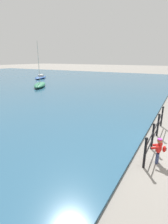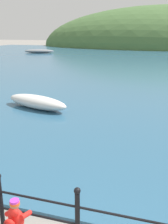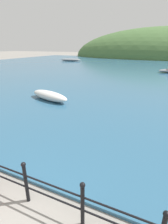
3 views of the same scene
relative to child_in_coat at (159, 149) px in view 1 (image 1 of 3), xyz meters
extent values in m
cylinder|color=black|center=(-0.57, 0.40, -0.06)|extent=(0.09, 0.09, 1.10)
sphere|color=black|center=(-0.57, 0.40, 0.54)|extent=(0.12, 0.12, 0.12)
cylinder|color=black|center=(1.01, 0.40, -0.06)|extent=(0.09, 0.09, 1.10)
sphere|color=black|center=(1.01, 0.40, 0.54)|extent=(0.12, 0.12, 0.12)
cylinder|color=black|center=(2.58, 0.40, -0.06)|extent=(0.09, 0.09, 1.10)
sphere|color=black|center=(2.58, 0.40, 0.54)|extent=(0.12, 0.12, 0.12)
cylinder|color=black|center=(4.16, 0.40, -0.06)|extent=(0.09, 0.09, 1.10)
sphere|color=black|center=(4.16, 0.40, 0.54)|extent=(0.12, 0.12, 0.12)
cylinder|color=black|center=(1.79, 0.40, 0.21)|extent=(4.73, 0.04, 0.04)
cylinder|color=black|center=(1.79, 0.40, -0.16)|extent=(4.73, 0.04, 0.04)
cylinder|color=navy|center=(-0.06, 0.02, -0.40)|extent=(0.11, 0.11, 0.42)
cylinder|color=navy|center=(0.07, 0.02, -0.40)|extent=(0.11, 0.11, 0.42)
ellipsoid|color=red|center=(0.00, 0.02, 0.01)|extent=(0.31, 0.23, 0.40)
ellipsoid|color=red|center=(0.00, -0.04, 0.19)|extent=(0.20, 0.13, 0.18)
cylinder|color=red|center=(-0.14, 0.11, 0.06)|extent=(0.10, 0.32, 0.19)
cylinder|color=red|center=(0.14, 0.11, 0.06)|extent=(0.10, 0.32, 0.19)
sphere|color=#A37556|center=(0.00, 0.02, 0.31)|extent=(0.17, 0.17, 0.17)
cylinder|color=#E5511E|center=(0.00, 0.02, 0.34)|extent=(0.17, 0.17, 0.04)
cylinder|color=#B233AD|center=(0.00, 0.02, 0.38)|extent=(0.16, 0.16, 0.04)
ellipsoid|color=red|center=(-0.01, -0.18, 0.03)|extent=(0.22, 0.14, 0.24)
sphere|color=black|center=(-0.06, -0.24, 0.09)|extent=(0.04, 0.04, 0.04)
sphere|color=black|center=(0.04, -0.24, -0.01)|extent=(0.04, 0.04, 0.04)
ellipsoid|color=#287551|center=(11.31, 16.75, -0.24)|extent=(4.80, 3.90, 0.53)
cylinder|color=beige|center=(11.51, 16.89, 2.72)|extent=(0.07, 0.07, 5.39)
ellipsoid|color=#1E4793|center=(18.99, 23.90, -0.31)|extent=(4.72, 3.20, 0.40)
cube|color=silver|center=(19.30, 24.04, 0.07)|extent=(1.49, 1.26, 0.36)
camera|label=1|loc=(-6.45, -0.48, 3.22)|focal=28.00mm
camera|label=2|loc=(2.26, -3.27, 3.16)|focal=42.00mm
camera|label=3|loc=(3.79, -2.13, 3.22)|focal=28.00mm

